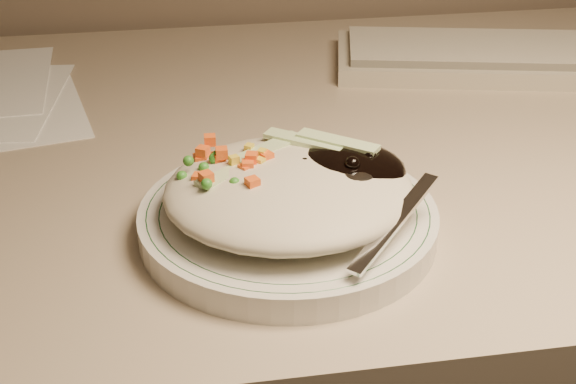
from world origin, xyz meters
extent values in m
cube|color=gray|center=(0.00, 1.38, 0.72)|extent=(1.40, 0.70, 0.04)
cylinder|color=silver|center=(-0.06, 1.19, 0.75)|extent=(0.23, 0.23, 0.02)
torus|color=#144723|center=(-0.06, 1.19, 0.76)|extent=(0.22, 0.22, 0.00)
torus|color=#144723|center=(-0.06, 1.19, 0.76)|extent=(0.20, 0.20, 0.00)
ellipsoid|color=#BCB399|center=(-0.06, 1.19, 0.78)|extent=(0.19, 0.18, 0.04)
ellipsoid|color=black|center=(-0.01, 1.20, 0.79)|extent=(0.10, 0.09, 0.03)
ellipsoid|color=orange|center=(-0.10, 1.21, 0.78)|extent=(0.08, 0.08, 0.02)
sphere|color=black|center=(-0.04, 1.20, 0.79)|extent=(0.01, 0.01, 0.01)
sphere|color=black|center=(-0.01, 1.21, 0.79)|extent=(0.01, 0.01, 0.01)
sphere|color=black|center=(0.01, 1.20, 0.80)|extent=(0.01, 0.01, 0.01)
sphere|color=black|center=(0.00, 1.21, 0.79)|extent=(0.01, 0.01, 0.01)
sphere|color=black|center=(-0.01, 1.19, 0.80)|extent=(0.01, 0.01, 0.01)
sphere|color=black|center=(-0.02, 1.20, 0.79)|extent=(0.01, 0.01, 0.01)
sphere|color=black|center=(-0.01, 1.21, 0.79)|extent=(0.01, 0.01, 0.01)
cube|color=#FA5C1B|center=(-0.11, 1.22, 0.80)|extent=(0.01, 0.01, 0.01)
cube|color=#FA5C1B|center=(-0.09, 1.19, 0.79)|extent=(0.01, 0.01, 0.01)
cube|color=#FA5C1B|center=(-0.12, 1.23, 0.80)|extent=(0.01, 0.01, 0.01)
cube|color=#FA5C1B|center=(-0.08, 1.21, 0.80)|extent=(0.01, 0.01, 0.01)
cube|color=#FA5C1B|center=(-0.09, 1.20, 0.80)|extent=(0.01, 0.01, 0.01)
cube|color=#FA5C1B|center=(-0.12, 1.24, 0.79)|extent=(0.01, 0.01, 0.01)
cube|color=#FA5C1B|center=(-0.11, 1.22, 0.80)|extent=(0.01, 0.01, 0.01)
cube|color=#FA5C1B|center=(-0.09, 1.20, 0.80)|extent=(0.01, 0.01, 0.01)
cube|color=#FA5C1B|center=(-0.07, 1.21, 0.80)|extent=(0.01, 0.01, 0.01)
cube|color=#FA5C1B|center=(-0.11, 1.24, 0.80)|extent=(0.01, 0.01, 0.01)
cube|color=#FA5C1B|center=(-0.12, 1.18, 0.80)|extent=(0.01, 0.01, 0.01)
cube|color=#FA5C1B|center=(-0.09, 1.17, 0.80)|extent=(0.01, 0.01, 0.01)
cube|color=#FA5C1B|center=(-0.12, 1.20, 0.79)|extent=(0.01, 0.01, 0.01)
cube|color=#FA5C1B|center=(-0.12, 1.23, 0.79)|extent=(0.01, 0.01, 0.01)
sphere|color=#388C28|center=(-0.09, 1.21, 0.80)|extent=(0.01, 0.01, 0.01)
sphere|color=#388C28|center=(-0.12, 1.17, 0.80)|extent=(0.01, 0.01, 0.01)
sphere|color=#388C28|center=(-0.12, 1.21, 0.80)|extent=(0.01, 0.01, 0.01)
sphere|color=#388C28|center=(-0.13, 1.21, 0.80)|extent=(0.01, 0.01, 0.01)
sphere|color=#388C28|center=(-0.09, 1.21, 0.79)|extent=(0.01, 0.01, 0.01)
sphere|color=#388C28|center=(-0.08, 1.18, 0.79)|extent=(0.01, 0.01, 0.01)
sphere|color=#388C28|center=(-0.10, 1.20, 0.79)|extent=(0.01, 0.01, 0.01)
sphere|color=#388C28|center=(-0.11, 1.19, 0.79)|extent=(0.01, 0.01, 0.01)
sphere|color=#388C28|center=(-0.14, 1.21, 0.79)|extent=(0.01, 0.01, 0.01)
sphere|color=#388C28|center=(-0.11, 1.22, 0.80)|extent=(0.01, 0.01, 0.01)
sphere|color=#388C28|center=(-0.11, 1.22, 0.80)|extent=(0.01, 0.01, 0.01)
sphere|color=#388C28|center=(-0.12, 1.19, 0.79)|extent=(0.01, 0.01, 0.01)
sphere|color=#388C28|center=(-0.10, 1.18, 0.80)|extent=(0.01, 0.01, 0.01)
sphere|color=#388C28|center=(-0.07, 1.23, 0.79)|extent=(0.01, 0.01, 0.01)
cube|color=yellow|center=(-0.09, 1.21, 0.79)|extent=(0.01, 0.01, 0.01)
cube|color=yellow|center=(-0.08, 1.20, 0.80)|extent=(0.01, 0.01, 0.01)
cube|color=yellow|center=(-0.10, 1.22, 0.79)|extent=(0.01, 0.01, 0.01)
cube|color=yellow|center=(-0.10, 1.21, 0.80)|extent=(0.01, 0.01, 0.01)
cube|color=yellow|center=(-0.10, 1.20, 0.79)|extent=(0.01, 0.01, 0.01)
cube|color=yellow|center=(-0.07, 1.21, 0.80)|extent=(0.01, 0.01, 0.01)
cube|color=yellow|center=(-0.08, 1.23, 0.80)|extent=(0.01, 0.01, 0.01)
cube|color=yellow|center=(-0.09, 1.20, 0.79)|extent=(0.01, 0.01, 0.01)
cube|color=#B2D18C|center=(-0.07, 1.23, 0.80)|extent=(0.06, 0.05, 0.00)
cube|color=#B2D18C|center=(-0.04, 1.23, 0.80)|extent=(0.06, 0.05, 0.00)
cube|color=#B2D18C|center=(-0.10, 1.20, 0.80)|extent=(0.06, 0.05, 0.00)
cube|color=#B2D18C|center=(-0.01, 1.22, 0.80)|extent=(0.06, 0.05, 0.00)
cube|color=#B2D18C|center=(-0.05, 1.18, 0.79)|extent=(0.07, 0.04, 0.00)
ellipsoid|color=silver|center=(-0.01, 1.18, 0.79)|extent=(0.06, 0.06, 0.01)
cube|color=silver|center=(0.01, 1.13, 0.78)|extent=(0.09, 0.09, 0.03)
cube|color=#AFA690|center=(0.26, 1.51, 0.75)|extent=(0.42, 0.23, 0.02)
cube|color=beige|center=(0.26, 1.51, 0.76)|extent=(0.39, 0.20, 0.01)
camera|label=1|loc=(-0.14, 0.67, 1.08)|focal=50.00mm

